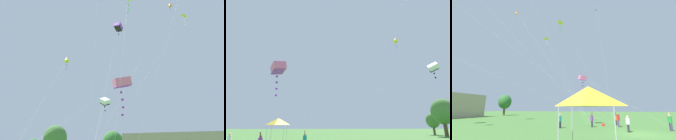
# 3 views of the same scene
# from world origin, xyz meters

# --- Properties ---
(tree_far_right) EXTENTS (3.72, 3.35, 5.62)m
(tree_far_right) POSITION_xyz_m (-25.13, 40.24, 3.63)
(tree_far_right) COLOR brown
(tree_far_right) RESTS_ON ground
(tree_far_centre) EXTENTS (5.60, 5.04, 8.46)m
(tree_far_centre) POSITION_xyz_m (-18.22, 38.64, 5.46)
(tree_far_centre) COLOR brown
(tree_far_centre) RESTS_ON ground
(festival_tent) EXTENTS (2.73, 2.73, 3.50)m
(festival_tent) POSITION_xyz_m (-8.59, 3.56, 2.98)
(festival_tent) COLOR #B7B7BC
(festival_tent) RESTS_ON ground
(kite_white_box_3) EXTENTS (8.63, 25.66, 11.47)m
(kite_white_box_3) POSITION_xyz_m (-1.73, 26.63, 10.52)
(kite_white_box_3) COLOR silver
(kite_white_box_3) RESTS_ON ground
(kite_yellow_diamond_7) EXTENTS (10.21, 23.83, 19.14)m
(kite_yellow_diamond_7) POSITION_xyz_m (-8.53, 24.52, 18.46)
(kite_yellow_diamond_7) COLOR silver
(kite_yellow_diamond_7) RESTS_ON ground
(kite_pink_box_8) EXTENTS (4.10, 11.45, 7.62)m
(kite_pink_box_8) POSITION_xyz_m (6.62, 6.69, 7.03)
(kite_pink_box_8) COLOR silver
(kite_pink_box_8) RESTS_ON ground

